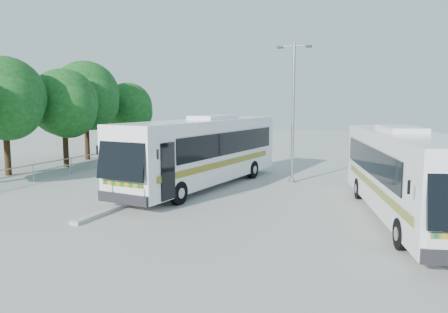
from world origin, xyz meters
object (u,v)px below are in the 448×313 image
at_px(tree_far_b, 5,98).
at_px(coach_adjacent, 406,172).
at_px(lamppost, 293,106).
at_px(tree_far_e, 129,107).
at_px(coach_main, 203,150).
at_px(tree_far_d, 86,95).
at_px(tree_far_c, 65,103).

xyz_separation_m(tree_far_b, coach_adjacent, (21.55, -1.96, -2.82)).
bearing_deg(coach_adjacent, lamppost, 119.69).
relative_size(tree_far_e, coach_main, 0.47).
distance_m(tree_far_b, coach_main, 12.43).
distance_m(tree_far_d, coach_main, 14.35).
bearing_deg(coach_main, lamppost, 42.62).
distance_m(tree_far_b, lamppost, 16.52).
xyz_separation_m(tree_far_c, tree_far_e, (-0.51, 8.20, -0.37)).
bearing_deg(tree_far_d, lamppost, -13.17).
relative_size(tree_far_b, coach_main, 0.55).
bearing_deg(lamppost, tree_far_e, 147.05).
relative_size(tree_far_d, coach_main, 0.58).
height_order(coach_adjacent, lamppost, lamppost).
bearing_deg(tree_far_c, tree_far_d, 107.83).
bearing_deg(tree_far_e, lamppost, -27.97).
distance_m(tree_far_c, lamppost, 15.18).
height_order(tree_far_c, tree_far_e, tree_far_c).
bearing_deg(lamppost, tree_far_b, -171.78).
relative_size(tree_far_c, tree_far_e, 1.10).
bearing_deg(coach_main, tree_far_d, 159.63).
bearing_deg(tree_far_d, tree_far_e, 81.37).
bearing_deg(lamppost, coach_main, -150.05).
relative_size(coach_main, coach_adjacent, 1.07).
bearing_deg(tree_far_c, tree_far_b, -102.91).
relative_size(tree_far_d, coach_adjacent, 0.63).
relative_size(tree_far_c, tree_far_d, 0.88).
distance_m(tree_far_b, tree_far_d, 7.61).
height_order(tree_far_c, coach_main, tree_far_c).
bearing_deg(tree_far_b, tree_far_e, 88.17).
xyz_separation_m(coach_adjacent, lamppost, (-5.48, 5.73, 2.33)).
relative_size(tree_far_c, coach_adjacent, 0.55).
distance_m(tree_far_c, tree_far_e, 8.22).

